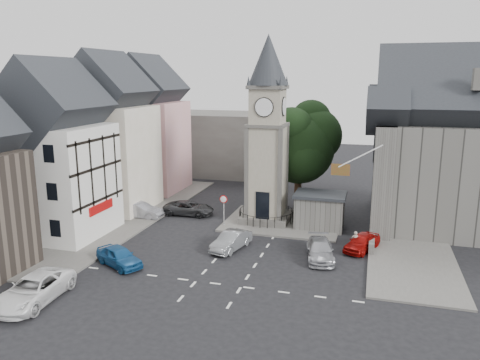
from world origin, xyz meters
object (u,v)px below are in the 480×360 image
(clock_tower, at_px, (267,132))
(stone_shelter, at_px, (320,211))
(car_east_red, at_px, (362,242))
(car_west_blue, at_px, (119,256))
(pedestrian, at_px, (355,241))

(clock_tower, height_order, stone_shelter, clock_tower)
(clock_tower, bearing_deg, car_east_red, -30.42)
(stone_shelter, relative_size, car_west_blue, 1.06)
(car_east_red, bearing_deg, clock_tower, 173.65)
(clock_tower, distance_m, stone_shelter, 8.15)
(stone_shelter, bearing_deg, car_east_red, -50.57)
(stone_shelter, distance_m, pedestrian, 5.73)
(car_west_blue, bearing_deg, clock_tower, -2.36)
(car_west_blue, distance_m, car_east_red, 17.73)
(clock_tower, bearing_deg, stone_shelter, -5.84)
(clock_tower, distance_m, car_east_red, 12.37)
(pedestrian, bearing_deg, stone_shelter, -52.92)
(car_east_red, bearing_deg, pedestrian, -134.86)
(stone_shelter, height_order, car_east_red, stone_shelter)
(stone_shelter, height_order, car_west_blue, stone_shelter)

